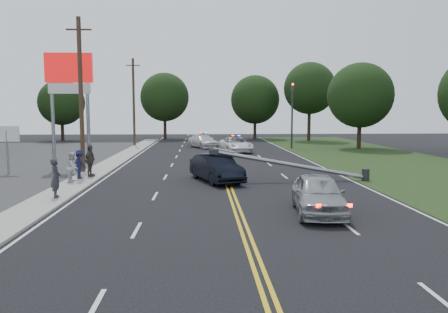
{
  "coord_description": "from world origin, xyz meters",
  "views": [
    {
      "loc": [
        -1.45,
        -16.74,
        4.08
      ],
      "look_at": [
        -0.29,
        5.87,
        1.7
      ],
      "focal_mm": 35.0,
      "sensor_mm": 36.0,
      "label": 1
    }
  ],
  "objects": [
    {
      "name": "bystander_c",
      "position": [
        -8.58,
        8.98,
        0.97
      ],
      "size": [
        0.85,
        1.2,
        1.69
      ],
      "primitive_type": "imported",
      "rotation": [
        0.0,
        0.0,
        1.36
      ],
      "color": "#1A1B43",
      "rests_on": "sidewalk"
    },
    {
      "name": "bystander_b",
      "position": [
        -8.64,
        7.79,
        0.95
      ],
      "size": [
        0.7,
        0.86,
        1.66
      ],
      "primitive_type": "imported",
      "rotation": [
        0.0,
        0.0,
        1.48
      ],
      "color": "silver",
      "rests_on": "sidewalk"
    },
    {
      "name": "bystander_a",
      "position": [
        -8.12,
        3.34,
        1.02
      ],
      "size": [
        0.55,
        0.72,
        1.8
      ],
      "primitive_type": "imported",
      "rotation": [
        0.0,
        0.0,
        1.76
      ],
      "color": "#2A2A32",
      "rests_on": "sidewalk"
    },
    {
      "name": "traffic_signal",
      "position": [
        8.3,
        30.0,
        4.21
      ],
      "size": [
        0.28,
        0.41,
        7.05
      ],
      "color": "#2D2D30",
      "rests_on": "ground"
    },
    {
      "name": "utility_pole_far",
      "position": [
        -9.2,
        34.0,
        5.08
      ],
      "size": [
        1.6,
        0.28,
        10.0
      ],
      "color": "#382619",
      "rests_on": "ground"
    },
    {
      "name": "tree_5",
      "position": [
        -20.38,
        43.68,
        5.18
      ],
      "size": [
        6.16,
        6.16,
        8.27
      ],
      "color": "black",
      "rests_on": "ground"
    },
    {
      "name": "fallen_streetlight",
      "position": [
        4.19,
        8.0,
        0.92
      ],
      "size": [
        9.36,
        0.44,
        1.91
      ],
      "color": "#2D2D30",
      "rests_on": "ground"
    },
    {
      "name": "grass_verge",
      "position": [
        13.5,
        10.0,
        0.01
      ],
      "size": [
        12.0,
        80.0,
        0.01
      ],
      "primitive_type": "cube",
      "color": "black",
      "rests_on": "ground"
    },
    {
      "name": "small_sign",
      "position": [
        -14.0,
        12.0,
        2.33
      ],
      "size": [
        1.6,
        0.14,
        3.1
      ],
      "color": "gray",
      "rests_on": "ground"
    },
    {
      "name": "emergency_a",
      "position": [
        1.92,
        26.09,
        0.74
      ],
      "size": [
        3.45,
        5.68,
        1.47
      ],
      "primitive_type": "imported",
      "rotation": [
        0.0,
        0.0,
        0.2
      ],
      "color": "white",
      "rests_on": "ground"
    },
    {
      "name": "pylon_sign",
      "position": [
        -10.5,
        14.0,
        6.0
      ],
      "size": [
        3.2,
        0.35,
        8.0
      ],
      "color": "gray",
      "rests_on": "ground"
    },
    {
      "name": "bystander_d",
      "position": [
        -8.18,
        9.73,
        1.09
      ],
      "size": [
        0.7,
        1.21,
        1.93
      ],
      "primitive_type": "imported",
      "rotation": [
        0.0,
        0.0,
        1.36
      ],
      "color": "#4E453F",
      "rests_on": "sidewalk"
    },
    {
      "name": "waiting_sedan",
      "position": [
        3.16,
        0.1,
        0.79
      ],
      "size": [
        2.39,
        4.81,
        1.57
      ],
      "primitive_type": "imported",
      "rotation": [
        0.0,
        0.0,
        -0.12
      ],
      "color": "#9DA1A4",
      "rests_on": "ground"
    },
    {
      "name": "centerline_yellow",
      "position": [
        0.0,
        10.0,
        0.01
      ],
      "size": [
        0.36,
        80.0,
        0.0
      ],
      "primitive_type": "cube",
      "color": "gold",
      "rests_on": "ground"
    },
    {
      "name": "tree_9",
      "position": [
        15.5,
        29.38,
        5.71
      ],
      "size": [
        6.94,
        6.94,
        9.19
      ],
      "color": "black",
      "rests_on": "ground"
    },
    {
      "name": "tree_6",
      "position": [
        -6.73,
        46.64,
        6.01
      ],
      "size": [
        6.95,
        6.95,
        9.49
      ],
      "color": "black",
      "rests_on": "ground"
    },
    {
      "name": "sidewalk",
      "position": [
        -8.4,
        10.0,
        0.06
      ],
      "size": [
        1.8,
        70.0,
        0.12
      ],
      "primitive_type": "cube",
      "color": "gray",
      "rests_on": "ground"
    },
    {
      "name": "utility_pole_mid",
      "position": [
        -9.2,
        12.0,
        5.08
      ],
      "size": [
        1.6,
        0.28,
        10.0
      ],
      "color": "#382619",
      "rests_on": "ground"
    },
    {
      "name": "emergency_b",
      "position": [
        -1.29,
        31.48,
        0.72
      ],
      "size": [
        3.95,
        5.38,
        1.45
      ],
      "primitive_type": "imported",
      "rotation": [
        0.0,
        0.0,
        0.44
      ],
      "color": "silver",
      "rests_on": "ground"
    },
    {
      "name": "ground",
      "position": [
        0.0,
        0.0,
        0.0
      ],
      "size": [
        120.0,
        120.0,
        0.0
      ],
      "primitive_type": "plane",
      "color": "black",
      "rests_on": "ground"
    },
    {
      "name": "tree_7",
      "position": [
        6.31,
        46.53,
        5.67
      ],
      "size": [
        7.03,
        7.03,
        9.19
      ],
      "color": "black",
      "rests_on": "ground"
    },
    {
      "name": "crashed_sedan",
      "position": [
        -0.62,
        8.21,
        0.79
      ],
      "size": [
        3.23,
        5.1,
        1.59
      ],
      "primitive_type": "imported",
      "rotation": [
        0.0,
        0.0,
        0.35
      ],
      "color": "black",
      "rests_on": "ground"
    },
    {
      "name": "tree_8",
      "position": [
        13.13,
        41.9,
        7.08
      ],
      "size": [
        6.98,
        6.98,
        10.58
      ],
      "color": "black",
      "rests_on": "ground"
    }
  ]
}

